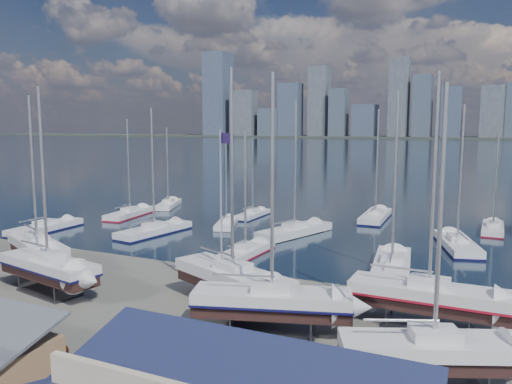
% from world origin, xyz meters
% --- Properties ---
extents(ground, '(1400.00, 1400.00, 0.00)m').
position_xyz_m(ground, '(0.00, -10.00, 0.00)').
color(ground, '#605E59').
rests_on(ground, ground).
extents(water, '(1400.00, 600.00, 0.40)m').
position_xyz_m(water, '(0.00, 300.00, -0.15)').
color(water, '#1A2E3D').
rests_on(water, ground).
extents(far_shore, '(1400.00, 80.00, 2.20)m').
position_xyz_m(far_shore, '(0.00, 560.00, 1.10)').
color(far_shore, '#2D332D').
rests_on(far_shore, ground).
extents(skyline, '(639.14, 43.80, 107.69)m').
position_xyz_m(skyline, '(-7.83, 553.76, 39.09)').
color(skyline, '#475166').
rests_on(skyline, far_shore).
extents(sailboat_cradle_2, '(9.67, 6.43, 15.47)m').
position_xyz_m(sailboat_cradle_2, '(-12.52, -7.29, 2.05)').
color(sailboat_cradle_2, '#2D2D33').
rests_on(sailboat_cradle_2, ground).
extents(sailboat_cradle_3, '(10.05, 4.48, 15.72)m').
position_xyz_m(sailboat_cradle_3, '(-6.58, -11.53, 2.06)').
color(sailboat_cradle_3, '#2D2D33').
rests_on(sailboat_cradle_3, ground).
extents(sailboat_cradle_4, '(10.59, 6.69, 16.73)m').
position_xyz_m(sailboat_cradle_4, '(7.73, -8.29, 2.11)').
color(sailboat_cradle_4, '#2D2D33').
rests_on(sailboat_cradle_4, ground).
extents(sailboat_cradle_5, '(10.22, 5.53, 15.91)m').
position_xyz_m(sailboat_cradle_5, '(12.03, -11.29, 2.07)').
color(sailboat_cradle_5, '#2D2D33').
rests_on(sailboat_cradle_5, ground).
extents(sailboat_cradle_6, '(10.02, 2.95, 16.12)m').
position_xyz_m(sailboat_cradle_6, '(20.71, -6.21, 2.08)').
color(sailboat_cradle_6, '#2D2D33').
rests_on(sailboat_cradle_6, ground).
extents(sailboat_cradle_7, '(9.25, 5.83, 14.76)m').
position_xyz_m(sailboat_cradle_7, '(21.77, -14.16, 2.01)').
color(sailboat_cradle_7, '#2D2D33').
rests_on(sailboat_cradle_7, ground).
extents(sailboat_moored_0, '(3.05, 10.19, 15.14)m').
position_xyz_m(sailboat_moored_0, '(-25.32, 5.13, 0.31)').
color(sailboat_moored_0, black).
rests_on(sailboat_moored_0, water).
extents(sailboat_moored_1, '(3.92, 10.02, 14.59)m').
position_xyz_m(sailboat_moored_1, '(-22.50, 17.71, 0.31)').
color(sailboat_moored_1, black).
rests_on(sailboat_moored_1, water).
extents(sailboat_moored_2, '(5.52, 9.08, 13.28)m').
position_xyz_m(sailboat_moored_2, '(-22.39, 27.04, 0.32)').
color(sailboat_moored_2, black).
rests_on(sailboat_moored_2, water).
extents(sailboat_moored_3, '(4.39, 10.80, 15.68)m').
position_xyz_m(sailboat_moored_3, '(-12.06, 9.32, 0.31)').
color(sailboat_moored_3, black).
rests_on(sailboat_moored_3, water).
extents(sailboat_moored_4, '(4.58, 7.91, 11.53)m').
position_xyz_m(sailboat_moored_4, '(-6.57, 17.29, 0.33)').
color(sailboat_moored_4, black).
rests_on(sailboat_moored_4, water).
extents(sailboat_moored_5, '(2.23, 7.90, 11.80)m').
position_xyz_m(sailboat_moored_5, '(-6.30, 24.63, 0.31)').
color(sailboat_moored_5, black).
rests_on(sailboat_moored_5, water).
extents(sailboat_moored_6, '(2.83, 8.80, 13.01)m').
position_xyz_m(sailboat_moored_6, '(2.25, 4.90, 0.31)').
color(sailboat_moored_6, black).
rests_on(sailboat_moored_6, water).
extents(sailboat_moored_7, '(6.40, 11.32, 16.48)m').
position_xyz_m(sailboat_moored_7, '(3.31, 16.01, 0.32)').
color(sailboat_moored_7, black).
rests_on(sailboat_moored_7, water).
extents(sailboat_moored_8, '(3.34, 10.71, 15.86)m').
position_xyz_m(sailboat_moored_8, '(9.97, 29.91, 0.31)').
color(sailboat_moored_8, black).
rests_on(sailboat_moored_8, water).
extents(sailboat_moored_9, '(4.40, 11.27, 16.58)m').
position_xyz_m(sailboat_moored_9, '(16.42, 5.60, 0.32)').
color(sailboat_moored_9, black).
rests_on(sailboat_moored_9, water).
extents(sailboat_moored_10, '(5.73, 10.95, 15.77)m').
position_xyz_m(sailboat_moored_10, '(21.18, 17.14, 0.31)').
color(sailboat_moored_10, black).
rests_on(sailboat_moored_10, water).
extents(sailboat_moored_11, '(2.60, 8.78, 13.07)m').
position_xyz_m(sailboat_moored_11, '(24.67, 28.10, 0.31)').
color(sailboat_moored_11, black).
rests_on(sailboat_moored_11, water).
extents(car_c, '(3.79, 5.62, 1.43)m').
position_xyz_m(car_c, '(3.05, -22.00, 0.72)').
color(car_c, gray).
rests_on(car_c, ground).
extents(flagpole, '(1.11, 0.12, 12.60)m').
position_xyz_m(flagpole, '(6.41, -7.33, 7.29)').
color(flagpole, white).
rests_on(flagpole, ground).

